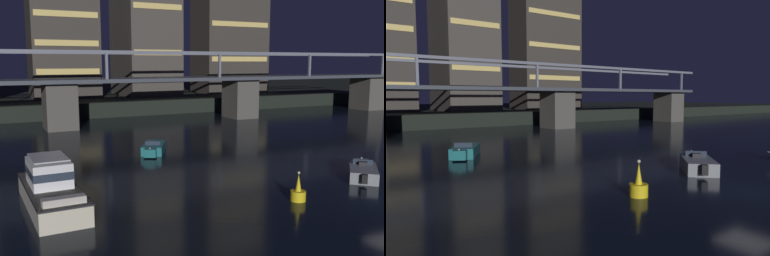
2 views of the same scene
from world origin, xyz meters
The scene contains 8 objects.
far_riverbank centered at (0.00, 85.06, 1.10)m, with size 240.00×80.00×2.20m, color black.
river_bridge centered at (0.00, 37.05, 4.18)m, with size 82.30×6.40×9.38m.
tower_west_tall centered at (-8.70, 56.91, 13.24)m, with size 10.45×8.41×22.39m.
tower_east_tall centered at (23.01, 57.60, 18.27)m, with size 13.12×8.11×32.45m.
cabin_cruiser_near_left centered at (-17.94, 8.07, 1.05)m, with size 2.95×9.20×2.79m.
speedboat_near_right centered at (-7.53, 19.15, 0.41)m, with size 3.51×4.90×1.16m.
speedboat_mid_center centered at (2.69, 4.85, 0.41)m, with size 4.37×4.41×1.16m.
channel_buoy centered at (-4.81, 2.70, 0.48)m, with size 0.90×0.90×1.76m.
Camera 1 is at (-21.05, -16.61, 8.04)m, focal length 40.63 mm.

